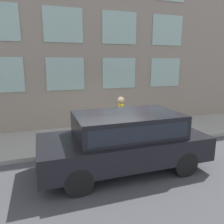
% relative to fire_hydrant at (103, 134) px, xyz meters
% --- Properties ---
extents(ground_plane, '(80.00, 80.00, 0.00)m').
position_rel_fire_hydrant_xyz_m(ground_plane, '(-0.35, -0.34, -0.56)').
color(ground_plane, '#47474C').
extents(sidewalk, '(2.99, 60.00, 0.14)m').
position_rel_fire_hydrant_xyz_m(sidewalk, '(1.14, -0.34, -0.49)').
color(sidewalk, '#9E9B93').
rests_on(sidewalk, ground_plane).
extents(building_facade, '(0.33, 40.00, 10.04)m').
position_rel_fire_hydrant_xyz_m(building_facade, '(2.78, -0.34, 4.46)').
color(building_facade, gray).
rests_on(building_facade, ground_plane).
extents(fire_hydrant, '(0.30, 0.43, 0.81)m').
position_rel_fire_hydrant_xyz_m(fire_hydrant, '(0.00, 0.00, 0.00)').
color(fire_hydrant, gray).
rests_on(fire_hydrant, sidewalk).
extents(person, '(0.41, 0.27, 1.68)m').
position_rel_fire_hydrant_xyz_m(person, '(0.28, -0.80, 0.59)').
color(person, navy).
rests_on(person, sidewalk).
extents(parked_truck_charcoal_near, '(2.05, 4.75, 1.67)m').
position_rel_fire_hydrant_xyz_m(parked_truck_charcoal_near, '(-1.70, -0.17, 0.40)').
color(parked_truck_charcoal_near, black).
rests_on(parked_truck_charcoal_near, ground_plane).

